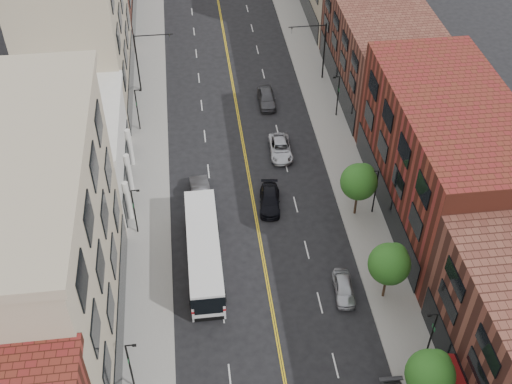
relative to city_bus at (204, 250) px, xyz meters
name	(u,v)px	position (x,y,z in m)	size (l,w,h in m)	color
sidewalk_left	(149,157)	(-4.85, 15.68, -1.79)	(4.00, 110.00, 0.15)	gray
sidewalk_right	(337,143)	(15.15, 15.68, -1.79)	(4.00, 110.00, 0.15)	gray
bldg_l_tanoffice	(32,261)	(-11.85, -6.32, 7.14)	(10.00, 22.00, 18.00)	tan
bldg_l_white	(70,156)	(-11.85, 11.68, 2.14)	(10.00, 14.00, 8.00)	silver
bldg_l_far_a	(76,24)	(-11.85, 28.68, 7.14)	(10.00, 20.00, 18.00)	tan
bldg_r_mid	(445,158)	(22.15, 4.68, 4.14)	(10.00, 22.00, 12.00)	maroon
bldg_r_far_a	(381,52)	(22.15, 25.68, 3.14)	(10.00, 20.00, 10.00)	brown
tree_r_1	(431,373)	(14.54, -15.25, 2.27)	(3.40, 3.40, 5.59)	black
tree_r_2	(390,263)	(14.54, -5.25, 2.27)	(3.40, 3.40, 5.59)	black
tree_r_3	(360,180)	(14.54, 4.75, 2.27)	(3.40, 3.40, 5.59)	black
lamp_l_1	(130,364)	(-5.80, -11.32, 1.11)	(0.81, 0.55, 5.05)	black
lamp_l_2	(135,209)	(-5.80, 4.68, 1.11)	(0.81, 0.55, 5.05)	black
lamp_l_3	(137,107)	(-5.80, 20.68, 1.11)	(0.81, 0.55, 5.05)	black
lamp_r_1	(432,333)	(16.10, -11.32, 1.11)	(0.81, 0.55, 5.05)	black
lamp_r_2	(375,189)	(16.10, 4.68, 1.11)	(0.81, 0.55, 5.05)	black
lamp_r_3	(338,94)	(16.10, 20.68, 1.11)	(0.81, 0.55, 5.05)	black
signal_mast_left	(143,56)	(-5.12, 28.68, 2.78)	(4.49, 0.18, 7.20)	black
signal_mast_right	(319,45)	(15.42, 28.68, 2.78)	(4.49, 0.18, 7.20)	black
city_bus	(204,250)	(0.00, 0.00, 0.00)	(3.02, 12.46, 3.20)	silver
car_parked_far	(344,288)	(11.26, -4.59, -1.17)	(1.62, 4.03, 1.37)	#AEAFB6
car_lane_behind	(201,192)	(0.18, 8.68, -1.03)	(1.75, 5.02, 1.65)	#4E4E53
car_lane_a	(270,200)	(6.65, 6.85, -1.18)	(1.91, 4.70, 1.36)	black
car_lane_b	(280,148)	(8.86, 14.68, -1.17)	(2.30, 5.00, 1.39)	silver
car_lane_c	(267,98)	(8.66, 24.09, -1.05)	(1.91, 4.74, 1.62)	#46464A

